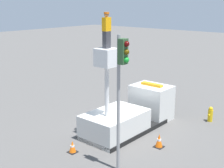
% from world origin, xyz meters
% --- Properties ---
extents(ground_plane, '(120.00, 120.00, 0.00)m').
position_xyz_m(ground_plane, '(0.00, 0.00, 0.00)').
color(ground_plane, '#565451').
extents(bucket_truck, '(6.15, 2.39, 4.87)m').
position_xyz_m(bucket_truck, '(0.51, 0.00, 0.89)').
color(bucket_truck, black).
rests_on(bucket_truck, ground).
extents(worker, '(0.40, 0.26, 1.75)m').
position_xyz_m(worker, '(-1.53, 0.00, 5.75)').
color(worker, '#38383D').
rests_on(worker, bucket_truck).
extents(traffic_light_pole, '(0.34, 0.57, 5.87)m').
position_xyz_m(traffic_light_pole, '(-3.51, -2.54, 4.13)').
color(traffic_light_pole, gray).
rests_on(traffic_light_pole, ground).
extents(fire_hydrant, '(0.53, 0.29, 0.93)m').
position_xyz_m(fire_hydrant, '(4.55, -3.04, 0.45)').
color(fire_hydrant, gold).
rests_on(fire_hydrant, ground).
extents(traffic_cone_rear, '(0.43, 0.43, 0.60)m').
position_xyz_m(traffic_cone_rear, '(-3.71, 0.30, 0.28)').
color(traffic_cone_rear, black).
rests_on(traffic_cone_rear, ground).
extents(traffic_cone_curbside, '(0.45, 0.45, 0.72)m').
position_xyz_m(traffic_cone_curbside, '(-0.48, -2.57, 0.34)').
color(traffic_cone_curbside, black).
rests_on(traffic_cone_curbside, ground).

